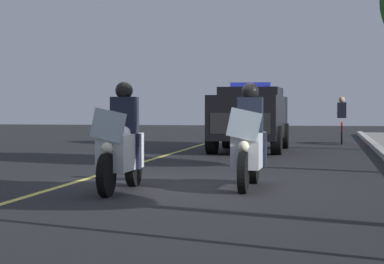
{
  "coord_description": "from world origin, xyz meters",
  "views": [
    {
      "loc": [
        12.09,
        2.25,
        1.32
      ],
      "look_at": [
        -0.02,
        0.0,
        0.9
      ],
      "focal_mm": 68.95,
      "sensor_mm": 36.0,
      "label": 1
    }
  ],
  "objects": [
    {
      "name": "police_motorcycle_lead_right",
      "position": [
        0.18,
        0.98,
        0.7
      ],
      "size": [
        2.14,
        0.56,
        1.72
      ],
      "color": "black",
      "rests_on": "ground"
    },
    {
      "name": "cyclist_background",
      "position": [
        -14.75,
        2.71,
        0.84
      ],
      "size": [
        1.76,
        0.32,
        1.69
      ],
      "color": "black",
      "rests_on": "ground"
    },
    {
      "name": "police_motorcycle_lead_left",
      "position": [
        1.0,
        -0.94,
        0.7
      ],
      "size": [
        2.14,
        0.56,
        1.72
      ],
      "color": "black",
      "rests_on": "ground"
    },
    {
      "name": "police_suv",
      "position": [
        -9.82,
        -0.05,
        1.07
      ],
      "size": [
        4.92,
        2.11,
        2.05
      ],
      "color": "black",
      "rests_on": "ground"
    },
    {
      "name": "ground_plane",
      "position": [
        0.0,
        0.0,
        0.0
      ],
      "size": [
        80.0,
        80.0,
        0.0
      ],
      "primitive_type": "plane",
      "color": "black"
    },
    {
      "name": "lane_stripe_center",
      "position": [
        0.0,
        -2.11,
        0.0
      ],
      "size": [
        48.0,
        0.12,
        0.01
      ],
      "primitive_type": "cube",
      "color": "#E0D14C",
      "rests_on": "ground"
    }
  ]
}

